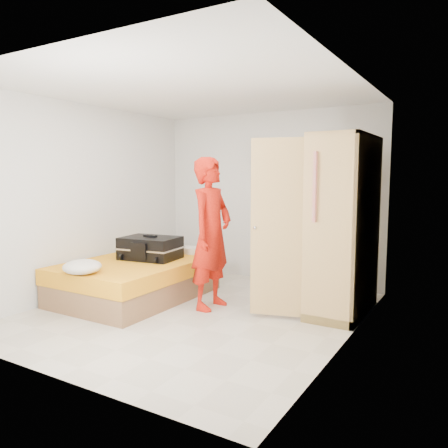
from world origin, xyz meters
The scene contains 7 objects.
room centered at (0.00, 0.00, 1.30)m, with size 4.00×4.02×2.60m.
bed centered at (-1.05, 0.12, 0.25)m, with size 1.42×2.02×0.50m.
wardrobe centered at (1.45, 0.85, 1.00)m, with size 1.15×1.35×2.10m.
person centered at (0.05, 0.27, 0.93)m, with size 0.68×0.45×1.86m, color red.
suitcase centered at (-0.99, 0.34, 0.65)m, with size 0.83×0.66×0.33m.
round_cushion centered at (-1.06, -0.78, 0.58)m, with size 0.44×0.44×0.17m, color white.
pillow centered at (-0.86, 0.97, 0.55)m, with size 0.50×0.25×0.09m, color white.
Camera 1 is at (2.89, -4.21, 1.64)m, focal length 35.00 mm.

